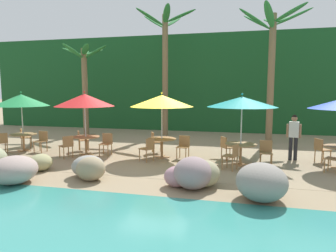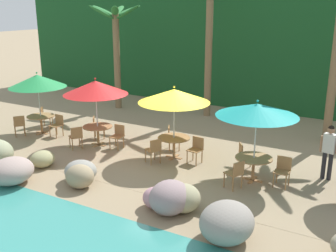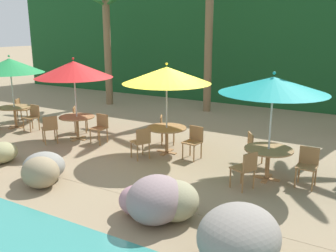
# 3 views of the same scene
# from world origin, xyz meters

# --- Properties ---
(ground_plane) EXTENTS (120.00, 120.00, 0.00)m
(ground_plane) POSITION_xyz_m (0.00, 0.00, 0.00)
(ground_plane) COLOR #937F60
(terrace_deck) EXTENTS (18.00, 5.20, 0.01)m
(terrace_deck) POSITION_xyz_m (0.00, 0.00, 0.00)
(terrace_deck) COLOR #937F60
(terrace_deck) RESTS_ON ground
(foliage_backdrop) EXTENTS (28.00, 2.40, 6.00)m
(foliage_backdrop) POSITION_xyz_m (0.00, 9.00, 3.00)
(foliage_backdrop) COLOR #194C23
(foliage_backdrop) RESTS_ON ground
(rock_seawall) EXTENTS (16.28, 2.44, 1.05)m
(rock_seawall) POSITION_xyz_m (0.46, -3.29, 0.40)
(rock_seawall) COLOR #939A71
(rock_seawall) RESTS_ON ground
(umbrella_green) EXTENTS (2.26, 2.26, 2.53)m
(umbrella_green) POSITION_xyz_m (-5.88, -0.03, 2.17)
(umbrella_green) COLOR silver
(umbrella_green) RESTS_ON ground
(dining_table_green) EXTENTS (1.10, 1.10, 0.74)m
(dining_table_green) POSITION_xyz_m (-5.88, -0.03, 0.61)
(dining_table_green) COLOR #A37547
(dining_table_green) RESTS_ON ground
(chair_green_seaward) EXTENTS (0.44, 0.45, 0.87)m
(chair_green_seaward) POSITION_xyz_m (-5.03, 0.02, 0.51)
(chair_green_seaward) COLOR #9E7042
(chair_green_seaward) RESTS_ON ground
(chair_green_inland) EXTENTS (0.58, 0.58, 0.87)m
(chair_green_inland) POSITION_xyz_m (-6.40, 0.65, 0.51)
(chair_green_inland) COLOR #9E7042
(chair_green_inland) RESTS_ON ground
(chair_green_left) EXTENTS (0.59, 0.59, 0.87)m
(chair_green_left) POSITION_xyz_m (-6.32, -0.76, 0.51)
(chair_green_left) COLOR #9E7042
(chair_green_left) RESTS_ON ground
(umbrella_red) EXTENTS (2.35, 2.35, 2.56)m
(umbrella_red) POSITION_xyz_m (-2.94, -0.03, 2.20)
(umbrella_red) COLOR silver
(umbrella_red) RESTS_ON ground
(dining_table_red) EXTENTS (1.10, 1.10, 0.74)m
(dining_table_red) POSITION_xyz_m (-2.94, -0.03, 0.61)
(dining_table_red) COLOR #A37547
(dining_table_red) RESTS_ON ground
(chair_red_seaward) EXTENTS (0.43, 0.43, 0.87)m
(chair_red_seaward) POSITION_xyz_m (-2.09, 0.07, 0.51)
(chair_red_seaward) COLOR #9E7042
(chair_red_seaward) RESTS_ON ground
(chair_red_inland) EXTENTS (0.59, 0.59, 0.87)m
(chair_red_inland) POSITION_xyz_m (-3.51, 0.61, 0.51)
(chair_red_inland) COLOR #9E7042
(chair_red_inland) RESTS_ON ground
(chair_red_left) EXTENTS (0.59, 0.58, 0.87)m
(chair_red_left) POSITION_xyz_m (-3.32, -0.80, 0.51)
(chair_red_left) COLOR #9E7042
(chair_red_left) RESTS_ON ground
(umbrella_yellow) EXTENTS (2.41, 2.41, 2.52)m
(umbrella_yellow) POSITION_xyz_m (0.16, 0.22, 2.19)
(umbrella_yellow) COLOR silver
(umbrella_yellow) RESTS_ON ground
(dining_table_yellow) EXTENTS (1.10, 1.10, 0.74)m
(dining_table_yellow) POSITION_xyz_m (0.16, 0.22, 0.61)
(dining_table_yellow) COLOR #A37547
(dining_table_yellow) RESTS_ON ground
(chair_yellow_seaward) EXTENTS (0.47, 0.48, 0.87)m
(chair_yellow_seaward) POSITION_xyz_m (1.02, 0.20, 0.51)
(chair_yellow_seaward) COLOR #9E7042
(chair_yellow_seaward) RESTS_ON ground
(chair_yellow_inland) EXTENTS (0.57, 0.57, 0.87)m
(chair_yellow_inland) POSITION_xyz_m (-0.31, 0.93, 0.51)
(chair_yellow_inland) COLOR #9E7042
(chair_yellow_inland) RESTS_ON ground
(chair_yellow_left) EXTENTS (0.57, 0.57, 0.87)m
(chair_yellow_left) POSITION_xyz_m (-0.14, -0.58, 0.51)
(chair_yellow_left) COLOR #9E7042
(chair_yellow_left) RESTS_ON ground
(umbrella_teal) EXTENTS (2.38, 2.38, 2.49)m
(umbrella_teal) POSITION_xyz_m (3.13, -0.26, 2.20)
(umbrella_teal) COLOR silver
(umbrella_teal) RESTS_ON ground
(dining_table_teal) EXTENTS (1.10, 1.10, 0.74)m
(dining_table_teal) POSITION_xyz_m (3.13, -0.26, 0.61)
(dining_table_teal) COLOR #A37547
(dining_table_teal) RESTS_ON ground
(chair_teal_seaward) EXTENTS (0.42, 0.43, 0.87)m
(chair_teal_seaward) POSITION_xyz_m (3.98, -0.18, 0.51)
(chair_teal_seaward) COLOR #9E7042
(chair_teal_seaward) RESTS_ON ground
(chair_teal_inland) EXTENTS (0.59, 0.58, 0.87)m
(chair_teal_inland) POSITION_xyz_m (2.60, 0.41, 0.51)
(chair_teal_inland) COLOR #9E7042
(chair_teal_inland) RESTS_ON ground
(chair_teal_left) EXTENTS (0.56, 0.55, 0.87)m
(chair_teal_left) POSITION_xyz_m (2.88, -1.08, 0.51)
(chair_teal_left) COLOR #9E7042
(chair_teal_left) RESTS_ON ground
(chair_blue_inland) EXTENTS (0.57, 0.57, 0.87)m
(chair_blue_inland) POSITION_xyz_m (5.93, 0.76, 0.51)
(chair_blue_inland) COLOR #9E7042
(chair_blue_inland) RESTS_ON ground
(chair_blue_left) EXTENTS (0.58, 0.58, 0.87)m
(chair_blue_left) POSITION_xyz_m (6.02, -0.73, 0.51)
(chair_blue_left) COLOR #9E7042
(chair_blue_left) RESTS_ON ground
(palm_tree_nearest) EXTENTS (2.94, 2.86, 5.09)m
(palm_tree_nearest) POSITION_xyz_m (-5.68, 5.01, 3.46)
(palm_tree_nearest) COLOR brown
(palm_tree_nearest) RESTS_ON ground
(palm_tree_second) EXTENTS (3.36, 3.42, 6.97)m
(palm_tree_second) POSITION_xyz_m (-1.14, 5.83, 4.50)
(palm_tree_second) COLOR brown
(palm_tree_second) RESTS_ON ground
(palm_tree_third) EXTENTS (3.41, 3.46, 6.42)m
(palm_tree_third) POSITION_xyz_m (4.46, 4.60, 4.42)
(palm_tree_third) COLOR brown
(palm_tree_third) RESTS_ON ground
(waiter_in_white) EXTENTS (0.52, 0.26, 1.70)m
(waiter_in_white) POSITION_xyz_m (5.02, 0.93, 0.99)
(waiter_in_white) COLOR #232328
(waiter_in_white) RESTS_ON ground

